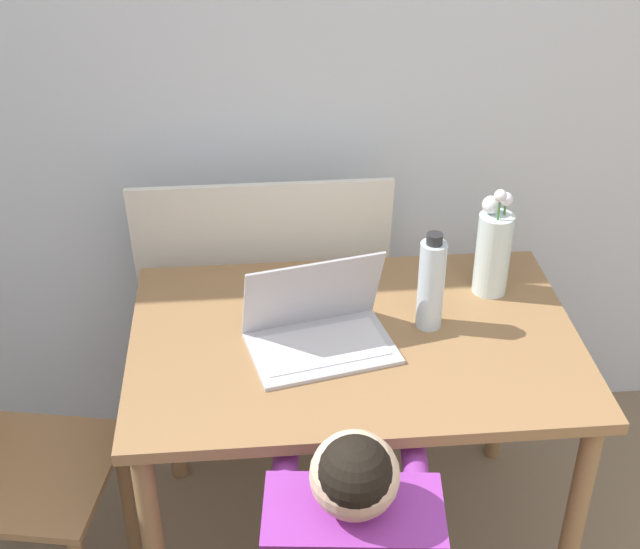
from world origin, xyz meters
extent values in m
cube|color=silver|center=(0.00, 2.23, 1.25)|extent=(6.40, 0.05, 2.50)
cube|color=olive|center=(-0.02, 1.63, 0.70)|extent=(1.09, 0.73, 0.03)
cylinder|color=olive|center=(0.47, 1.31, 0.34)|extent=(0.05, 0.05, 0.69)
cylinder|color=olive|center=(-0.52, 1.94, 0.34)|extent=(0.05, 0.05, 0.69)
cylinder|color=olive|center=(0.47, 1.94, 0.34)|extent=(0.05, 0.05, 0.69)
cube|color=olive|center=(-0.83, 1.53, 0.43)|extent=(0.47, 0.47, 0.02)
cylinder|color=olive|center=(-0.63, 1.66, 0.21)|extent=(0.04, 0.04, 0.42)
cylinder|color=olive|center=(-0.97, 1.73, 0.21)|extent=(0.04, 0.04, 0.42)
sphere|color=beige|center=(-0.10, 1.01, 0.87)|extent=(0.16, 0.16, 0.16)
sphere|color=black|center=(-0.11, 1.00, 0.89)|extent=(0.14, 0.14, 0.14)
cylinder|color=purple|center=(0.06, 1.21, 0.63)|extent=(0.08, 0.24, 0.06)
cylinder|color=purple|center=(-0.22, 1.24, 0.63)|extent=(0.08, 0.24, 0.06)
cube|color=#B2B2B7|center=(-0.11, 1.58, 0.72)|extent=(0.38, 0.29, 0.01)
cube|color=silver|center=(-0.11, 1.58, 0.73)|extent=(0.32, 0.22, 0.00)
cube|color=#B2B2B7|center=(-0.13, 1.65, 0.83)|extent=(0.35, 0.15, 0.21)
cube|color=silver|center=(-0.13, 1.66, 0.83)|extent=(0.31, 0.13, 0.19)
cylinder|color=silver|center=(0.35, 1.80, 0.83)|extent=(0.09, 0.09, 0.22)
cylinder|color=#3D7A38|center=(0.37, 1.81, 0.87)|extent=(0.01, 0.01, 0.22)
sphere|color=white|center=(0.37, 1.81, 0.98)|extent=(0.03, 0.03, 0.03)
cylinder|color=#3D7A38|center=(0.33, 1.81, 0.86)|extent=(0.01, 0.01, 0.20)
sphere|color=white|center=(0.33, 1.81, 0.96)|extent=(0.05, 0.05, 0.05)
cylinder|color=#3D7A38|center=(0.34, 1.78, 0.88)|extent=(0.01, 0.01, 0.24)
sphere|color=white|center=(0.34, 1.78, 1.01)|extent=(0.03, 0.03, 0.03)
cylinder|color=silver|center=(0.16, 1.66, 0.83)|extent=(0.06, 0.06, 0.23)
cylinder|color=#262628|center=(0.16, 1.66, 0.96)|extent=(0.04, 0.04, 0.03)
cube|color=silver|center=(-0.23, 2.10, 0.47)|extent=(0.72, 0.15, 0.94)
camera|label=1|loc=(-0.26, -0.11, 1.99)|focal=50.00mm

